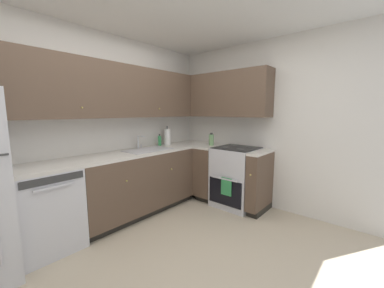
{
  "coord_description": "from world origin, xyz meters",
  "views": [
    {
      "loc": [
        -1.46,
        -1.42,
        1.48
      ],
      "look_at": [
        1.01,
        0.72,
        1.01
      ],
      "focal_mm": 21.25,
      "sensor_mm": 36.0,
      "label": 1
    }
  ],
  "objects_px": {
    "paper_towel_roll": "(167,137)",
    "oil_bottle": "(211,140)",
    "soap_bottle": "(160,140)",
    "dishwasher": "(46,210)",
    "oven_range": "(236,176)"
  },
  "relations": [
    {
      "from": "oven_range",
      "to": "paper_towel_roll",
      "type": "bearing_deg",
      "value": 111.99
    },
    {
      "from": "oil_bottle",
      "to": "paper_towel_roll",
      "type": "bearing_deg",
      "value": 124.48
    },
    {
      "from": "dishwasher",
      "to": "oven_range",
      "type": "relative_size",
      "value": 0.83
    },
    {
      "from": "oven_range",
      "to": "oil_bottle",
      "type": "relative_size",
      "value": 5.16
    },
    {
      "from": "paper_towel_roll",
      "to": "oil_bottle",
      "type": "bearing_deg",
      "value": -55.52
    },
    {
      "from": "soap_bottle",
      "to": "paper_towel_roll",
      "type": "relative_size",
      "value": 0.59
    },
    {
      "from": "oven_range",
      "to": "paper_towel_roll",
      "type": "xyz_separation_m",
      "value": [
        -0.44,
        1.1,
        0.59
      ]
    },
    {
      "from": "soap_bottle",
      "to": "paper_towel_roll",
      "type": "distance_m",
      "value": 0.16
    },
    {
      "from": "oven_range",
      "to": "paper_towel_roll",
      "type": "relative_size",
      "value": 3.27
    },
    {
      "from": "soap_bottle",
      "to": "paper_towel_roll",
      "type": "xyz_separation_m",
      "value": [
        0.16,
        -0.02,
        0.05
      ]
    },
    {
      "from": "soap_bottle",
      "to": "dishwasher",
      "type": "bearing_deg",
      "value": -174.14
    },
    {
      "from": "oven_range",
      "to": "soap_bottle",
      "type": "distance_m",
      "value": 1.38
    },
    {
      "from": "paper_towel_roll",
      "to": "oil_bottle",
      "type": "relative_size",
      "value": 1.58
    },
    {
      "from": "oven_range",
      "to": "oil_bottle",
      "type": "distance_m",
      "value": 0.73
    },
    {
      "from": "oven_range",
      "to": "soap_bottle",
      "type": "relative_size",
      "value": 5.55
    }
  ]
}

